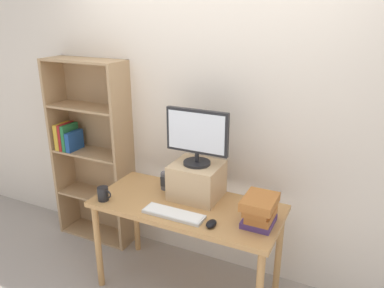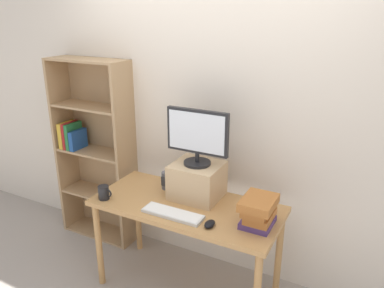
% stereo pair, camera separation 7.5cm
% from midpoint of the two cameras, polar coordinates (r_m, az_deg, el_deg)
% --- Properties ---
extents(ground_plane, '(12.00, 12.00, 0.00)m').
position_cam_midpoint_polar(ground_plane, '(3.21, -1.44, -21.05)').
color(ground_plane, '#9E9389').
extents(back_wall, '(7.00, 0.08, 2.60)m').
position_cam_midpoint_polar(back_wall, '(2.98, 2.65, 4.20)').
color(back_wall, beige).
rests_on(back_wall, ground_plane).
extents(desk, '(1.39, 0.63, 0.76)m').
position_cam_midpoint_polar(desk, '(2.82, -1.56, -10.70)').
color(desk, '#B7844C').
rests_on(desk, ground_plane).
extents(bookshelf_unit, '(0.75, 0.28, 1.71)m').
position_cam_midpoint_polar(bookshelf_unit, '(3.60, -15.65, -0.99)').
color(bookshelf_unit, tan).
rests_on(bookshelf_unit, ground_plane).
extents(riser_box, '(0.36, 0.33, 0.27)m').
position_cam_midpoint_polar(riser_box, '(2.82, -0.03, -5.58)').
color(riser_box, tan).
rests_on(riser_box, desk).
extents(computer_monitor, '(0.48, 0.20, 0.41)m').
position_cam_midpoint_polar(computer_monitor, '(2.69, -0.04, 1.29)').
color(computer_monitor, black).
rests_on(computer_monitor, riser_box).
extents(keyboard, '(0.44, 0.13, 0.02)m').
position_cam_midpoint_polar(keyboard, '(2.63, -3.65, -10.59)').
color(keyboard, silver).
rests_on(keyboard, desk).
extents(computer_mouse, '(0.06, 0.10, 0.04)m').
position_cam_midpoint_polar(computer_mouse, '(2.51, 2.08, -12.04)').
color(computer_mouse, black).
rests_on(computer_mouse, desk).
extents(book_stack, '(0.21, 0.28, 0.20)m').
position_cam_midpoint_polar(book_stack, '(2.52, 9.45, -9.87)').
color(book_stack, '#4C336B').
rests_on(book_stack, desk).
extents(coffee_mug, '(0.12, 0.08, 0.10)m').
position_cam_midpoint_polar(coffee_mug, '(2.89, -14.10, -7.38)').
color(coffee_mug, black).
rests_on(coffee_mug, desk).
extents(desk_speaker, '(0.08, 0.08, 0.14)m').
position_cam_midpoint_polar(desk_speaker, '(2.97, -4.76, -5.60)').
color(desk_speaker, '#4C4C51').
rests_on(desk_speaker, desk).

